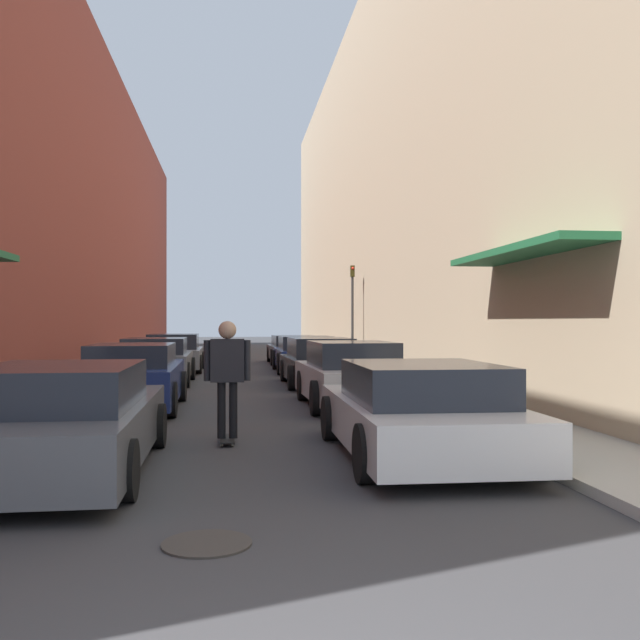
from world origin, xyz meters
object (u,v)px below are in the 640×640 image
object	(u,v)px
parked_car_left_0	(62,421)
parked_car_left_3	(174,353)
manhole_cover	(207,543)
parked_car_left_2	(156,361)
skateboarder	(227,368)
parked_car_left_1	(134,377)
parked_car_right_0	(419,411)
parked_car_right_4	(294,350)
parked_car_right_1	(350,375)
traffic_light	(352,303)
parked_car_right_2	(319,363)
parked_car_right_3	(305,354)

from	to	relation	value
parked_car_left_0	parked_car_left_3	bearing A→B (deg)	90.21
manhole_cover	parked_car_left_3	bearing A→B (deg)	95.26
parked_car_left_2	skateboarder	world-z (taller)	skateboarder
parked_car_left_2	parked_car_left_3	size ratio (longest dim) A/B	1.00
parked_car_left_2	manhole_cover	distance (m)	14.57
parked_car_left_1	parked_car_right_0	distance (m)	6.91
parked_car_right_4	manhole_cover	bearing A→B (deg)	-96.59
parked_car_left_3	parked_car_right_1	distance (m)	11.67
parked_car_left_1	parked_car_left_3	bearing A→B (deg)	90.41
parked_car_right_1	traffic_light	xyz separation A→B (m)	(2.42, 13.94, 1.83)
parked_car_right_2	manhole_cover	size ratio (longest dim) A/B	6.26
parked_car_right_3	manhole_cover	xyz separation A→B (m)	(-2.69, -18.69, -0.60)
parked_car_left_1	parked_car_right_0	xyz separation A→B (m)	(4.27, -5.44, -0.05)
parked_car_right_4	traffic_light	world-z (taller)	traffic_light
skateboarder	parked_car_right_0	bearing A→B (deg)	-29.31
parked_car_right_4	skateboarder	size ratio (longest dim) A/B	2.55
skateboarder	manhole_cover	world-z (taller)	skateboarder
parked_car_left_0	manhole_cover	distance (m)	3.37
parked_car_left_0	parked_car_left_3	size ratio (longest dim) A/B	1.15
parked_car_left_0	parked_car_left_2	world-z (taller)	parked_car_left_2
parked_car_right_1	parked_car_right_4	world-z (taller)	parked_car_right_1
parked_car_right_4	parked_car_right_3	bearing A→B (deg)	-90.37
parked_car_left_1	parked_car_left_2	distance (m)	5.77
parked_car_right_3	parked_car_left_0	bearing A→B (deg)	-105.55
parked_car_right_4	skateboarder	distance (m)	19.12
traffic_light	parked_car_left_0	bearing A→B (deg)	-108.82
parked_car_left_3	parked_car_right_3	xyz separation A→B (m)	(4.48, -0.73, -0.02)
parked_car_right_2	parked_car_right_3	xyz separation A→B (m)	(0.15, 5.21, -0.01)
parked_car_right_0	parked_car_right_2	xyz separation A→B (m)	(-0.01, 10.25, 0.03)
parked_car_right_4	parked_car_right_2	bearing A→B (deg)	-91.01
parked_car_right_4	parked_car_left_0	bearing A→B (deg)	-102.12
parked_car_right_4	manhole_cover	distance (m)	23.70
parked_car_right_1	skateboarder	world-z (taller)	skateboarder
parked_car_right_2	parked_car_left_0	bearing A→B (deg)	-111.83
traffic_light	parked_car_left_2	bearing A→B (deg)	-130.30
manhole_cover	traffic_light	size ratio (longest dim) A/B	0.18
parked_car_left_1	parked_car_right_1	xyz separation A→B (m)	(4.28, -0.07, 0.00)
parked_car_left_1	traffic_light	size ratio (longest dim) A/B	1.12
parked_car_right_0	skateboarder	world-z (taller)	skateboarder
parked_car_left_0	parked_car_left_1	distance (m)	5.85
parked_car_right_0	parked_car_right_4	size ratio (longest dim) A/B	1.02
parked_car_right_3	parked_car_right_4	size ratio (longest dim) A/B	0.93
parked_car_left_2	parked_car_right_3	size ratio (longest dim) A/B	1.01
parked_car_left_1	parked_car_left_2	size ratio (longest dim) A/B	1.04
parked_car_left_1	manhole_cover	distance (m)	8.86
parked_car_right_0	manhole_cover	size ratio (longest dim) A/B	6.45
parked_car_left_0	skateboarder	xyz separation A→B (m)	(1.86, 1.77, 0.47)
parked_car_left_2	manhole_cover	xyz separation A→B (m)	(1.88, -14.44, -0.62)
parked_car_left_1	traffic_light	distance (m)	15.51
parked_car_left_3	parked_car_right_3	size ratio (longest dim) A/B	1.01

